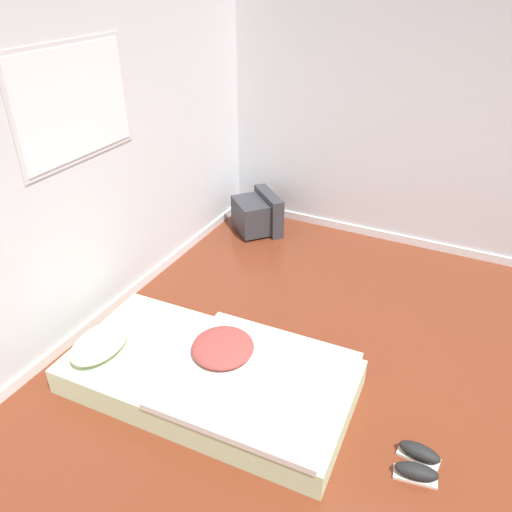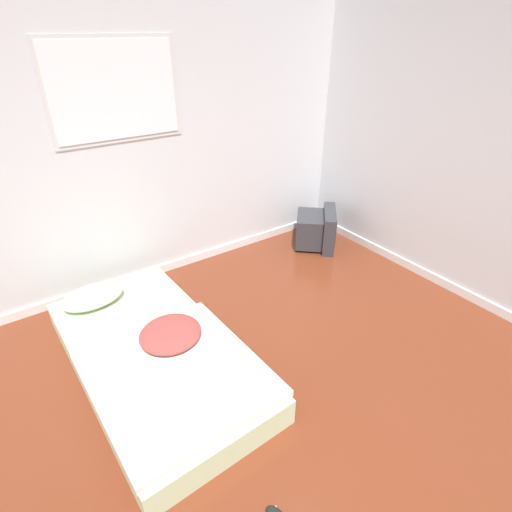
{
  "view_description": "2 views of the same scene",
  "coord_description": "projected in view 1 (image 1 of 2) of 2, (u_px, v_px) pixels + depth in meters",
  "views": [
    {
      "loc": [
        -2.24,
        0.17,
        2.72
      ],
      "look_at": [
        1.23,
        1.9,
        0.4
      ],
      "focal_mm": 35.0,
      "sensor_mm": 36.0,
      "label": 1
    },
    {
      "loc": [
        -0.67,
        -0.64,
        2.31
      ],
      "look_at": [
        1.23,
        2.09,
        0.38
      ],
      "focal_mm": 28.0,
      "sensor_mm": 36.0,
      "label": 2
    }
  ],
  "objects": [
    {
      "name": "crt_tv",
      "position": [
        258.0,
        214.0,
        5.7
      ],
      "size": [
        0.68,
        0.69,
        0.44
      ],
      "color": "#333338",
      "rests_on": "ground_plane"
    },
    {
      "name": "sneaker_pair",
      "position": [
        418.0,
        462.0,
        3.07
      ],
      "size": [
        0.29,
        0.28,
        0.1
      ],
      "color": "silver",
      "rests_on": "ground_plane"
    },
    {
      "name": "wall_back",
      "position": [
        45.0,
        193.0,
        3.53
      ],
      "size": [
        8.05,
        0.08,
        2.6
      ],
      "color": "silver",
      "rests_on": "ground_plane"
    },
    {
      "name": "mattress_bed",
      "position": [
        210.0,
        374.0,
        3.6
      ],
      "size": [
        1.13,
        2.09,
        0.36
      ],
      "color": "beige",
      "rests_on": "ground_plane"
    },
    {
      "name": "ground_plane",
      "position": [
        444.0,
        475.0,
        3.05
      ],
      "size": [
        20.0,
        20.0,
        0.0
      ],
      "primitive_type": "plane",
      "color": "maroon"
    }
  ]
}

